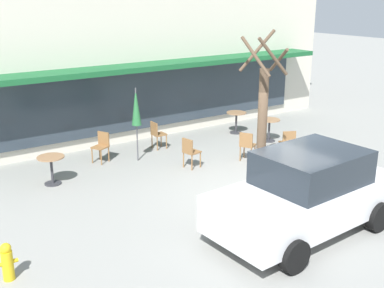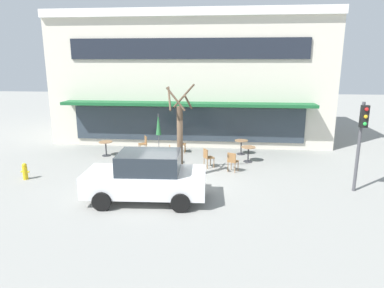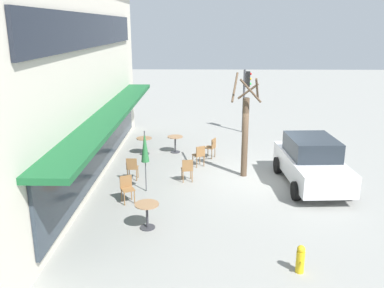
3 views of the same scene
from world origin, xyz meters
The scene contains 14 objects.
ground_plane centered at (0.00, 0.00, 0.00)m, with size 80.00×80.00×0.00m, color gray.
cafe_table_near_wall centered at (3.30, 3.37, 0.52)m, with size 0.70×0.70×0.76m.
cafe_table_streetside centered at (-4.01, 3.74, 0.52)m, with size 0.70×0.70×0.76m.
cafe_table_by_tree centered at (3.01, 4.75, 0.52)m, with size 0.70×0.70×0.76m.
patio_umbrella_green_folded centered at (-1.29, 4.12, 1.63)m, with size 0.28×0.28×2.20m.
cafe_chair_0 centered at (-2.21, 4.63, 0.53)m, with size 0.54×0.54×0.89m.
cafe_chair_1 centered at (-0.37, 2.70, 0.53)m, with size 0.47×0.47×0.89m.
cafe_chair_2 centered at (1.37, 2.26, 0.53)m, with size 0.55×0.55×0.89m.
cafe_chair_3 centered at (-0.23, 4.78, 0.53)m, with size 0.40×0.40×0.89m.
cafe_chair_4 centered at (2.51, 1.72, 0.53)m, with size 0.53×0.53×0.89m.
parked_sedan centered at (-0.55, -1.82, 0.88)m, with size 4.29×2.18×1.76m.
street_tree centered at (0.32, 0.52, 1.79)m, with size 1.12×1.12×3.94m.
traffic_light_pole centered at (7.10, -0.22, 2.30)m, with size 0.26×0.44×3.40m.
fire_hydrant centered at (-6.12, -0.15, 0.35)m, with size 0.36×0.20×0.71m.
Camera 3 is at (-14.58, 2.24, 5.64)m, focal length 38.00 mm.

